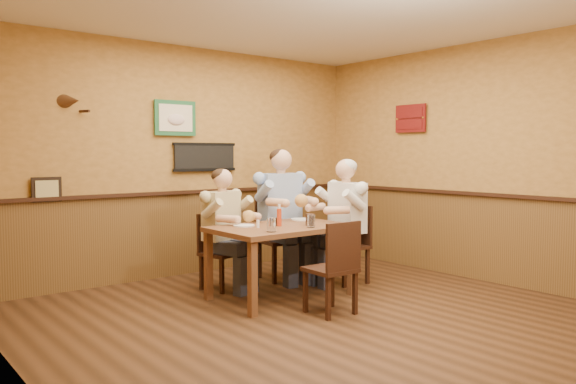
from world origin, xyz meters
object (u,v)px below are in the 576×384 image
chair_near_side (330,267)px  water_glass_left (271,225)px  diner_blue_polo (280,221)px  chair_back_right (280,239)px  diner_white_elder (347,228)px  water_glass_mid (311,221)px  hot_sauce_bottle (279,216)px  salt_shaker (258,224)px  chair_back_left (222,252)px  diner_tan_shirt (221,235)px  chair_right_end (347,244)px  pepper_shaker (276,222)px  dining_table (281,235)px  cola_tumbler (310,220)px

chair_near_side → water_glass_left: size_ratio=6.52×
diner_blue_polo → chair_back_right: bearing=0.0°
diner_white_elder → water_glass_mid: (-0.84, -0.33, 0.17)m
hot_sauce_bottle → salt_shaker: hot_sauce_bottle is taller
chair_back_left → diner_tan_shirt: size_ratio=0.70×
diner_tan_shirt → water_glass_mid: diner_tan_shirt is taller
chair_back_left → water_glass_left: size_ratio=6.21×
salt_shaker → chair_near_side: bearing=-70.8°
water_glass_mid → diner_tan_shirt: bearing=114.4°
chair_right_end → chair_back_left: bearing=-110.6°
chair_back_right → diner_blue_polo: 0.21m
hot_sauce_bottle → pepper_shaker: bearing=108.6°
chair_back_left → pepper_shaker: bearing=-83.1°
water_glass_mid → chair_near_side: bearing=-109.2°
pepper_shaker → salt_shaker: bearing=-178.9°
dining_table → chair_near_side: chair_near_side is taller
dining_table → pepper_shaker: size_ratio=16.74×
dining_table → chair_back_right: 0.86m
chair_back_right → chair_right_end: (0.48, -0.64, -0.04)m
chair_right_end → hot_sauce_bottle: bearing=-81.3°
chair_near_side → diner_blue_polo: 1.53m
chair_near_side → hot_sauce_bottle: hot_sauce_bottle is taller
chair_right_end → water_glass_left: (-1.35, -0.33, 0.37)m
dining_table → chair_back_right: chair_back_right is taller
cola_tumbler → chair_right_end: bearing=15.0°
chair_back_left → water_glass_mid: 1.15m
water_glass_left → salt_shaker: (0.08, 0.33, -0.03)m
chair_back_left → cola_tumbler: (0.55, -0.85, 0.39)m
chair_right_end → diner_white_elder: diner_white_elder is taller
chair_right_end → diner_tan_shirt: size_ratio=0.75×
diner_tan_shirt → water_glass_mid: size_ratio=9.41×
chair_back_right → salt_shaker: (-0.79, -0.64, 0.30)m
diner_tan_shirt → salt_shaker: size_ratio=15.21×
dining_table → hot_sauce_bottle: 0.20m
diner_blue_polo → cola_tumbler: size_ratio=11.57×
water_glass_left → cola_tumbler: 0.62m
water_glass_left → water_glass_mid: bearing=0.6°
diner_white_elder → water_glass_mid: bearing=-62.2°
water_glass_mid → salt_shaker: water_glass_mid is taller
salt_shaker → pepper_shaker: size_ratio=0.94×
water_glass_mid → hot_sauce_bottle: bearing=122.5°
hot_sauce_bottle → chair_right_end: bearing=2.3°
chair_back_right → salt_shaker: bearing=-132.9°
diner_white_elder → water_glass_mid: size_ratio=10.12×
diner_tan_shirt → salt_shaker: 0.69m
chair_back_right → water_glass_mid: (-0.36, -0.97, 0.33)m
diner_white_elder → water_glass_left: diner_white_elder is taller
water_glass_left → water_glass_mid: water_glass_left is taller
diner_blue_polo → water_glass_mid: diner_blue_polo is taller
diner_blue_polo → chair_back_left: bearing=-173.5°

